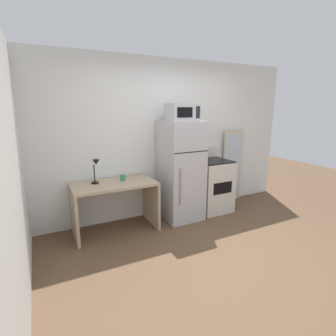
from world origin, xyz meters
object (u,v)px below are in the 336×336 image
(coffee_mug, at_px, (123,178))
(refrigerator, at_px, (181,171))
(desk_lamp, at_px, (96,167))
(oven_range, at_px, (212,185))
(desk, at_px, (115,197))
(microwave, at_px, (182,112))
(leaning_mirror, at_px, (232,166))

(coffee_mug, height_order, refrigerator, refrigerator)
(desk_lamp, height_order, oven_range, desk_lamp)
(desk, xyz_separation_m, coffee_mug, (0.15, 0.05, 0.27))
(refrigerator, distance_m, microwave, 0.94)
(microwave, bearing_deg, refrigerator, 90.32)
(oven_range, distance_m, leaning_mirror, 0.74)
(refrigerator, height_order, leaning_mirror, refrigerator)
(oven_range, xyz_separation_m, leaning_mirror, (0.66, 0.26, 0.23))
(desk_lamp, xyz_separation_m, microwave, (1.35, -0.10, 0.76))
(desk, distance_m, leaning_mirror, 2.45)
(microwave, height_order, leaning_mirror, microwave)
(desk, distance_m, coffee_mug, 0.31)
(oven_range, bearing_deg, desk, -179.37)
(desk, height_order, refrigerator, refrigerator)
(desk, relative_size, leaning_mirror, 0.86)
(desk, distance_m, refrigerator, 1.15)
(desk_lamp, relative_size, oven_range, 0.32)
(coffee_mug, bearing_deg, microwave, -4.32)
(desk_lamp, distance_m, microwave, 1.55)
(desk_lamp, bearing_deg, leaning_mirror, 4.27)
(microwave, distance_m, leaning_mirror, 1.71)
(desk_lamp, distance_m, leaning_mirror, 2.69)
(desk, height_order, leaning_mirror, leaning_mirror)
(coffee_mug, bearing_deg, desk_lamp, 175.95)
(coffee_mug, xyz_separation_m, refrigerator, (0.97, -0.05, 0.01))
(desk, xyz_separation_m, desk_lamp, (-0.23, 0.08, 0.46))
(desk_lamp, distance_m, refrigerator, 1.37)
(leaning_mirror, bearing_deg, desk_lamp, -175.73)
(desk, relative_size, desk_lamp, 3.41)
(desk_lamp, relative_size, microwave, 0.77)
(refrigerator, xyz_separation_m, leaning_mirror, (1.31, 0.28, -0.11))
(coffee_mug, xyz_separation_m, microwave, (0.97, -0.07, 0.95))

